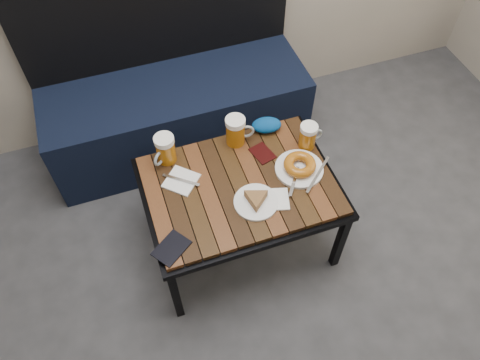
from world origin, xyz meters
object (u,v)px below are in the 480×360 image
object	(u,v)px
cafe_table	(240,190)
passport_navy	(171,248)
beer_mug_left	(165,149)
passport_burgundy	(262,153)
knit_pouch	(267,125)
bench	(176,106)
plate_bagel	(300,167)
beer_mug_right	(308,136)
beer_mug_centre	(236,131)
plate_pie	(256,200)

from	to	relation	value
cafe_table	passport_navy	world-z (taller)	passport_navy
beer_mug_left	passport_burgundy	bearing A→B (deg)	124.68
passport_burgundy	knit_pouch	bearing A→B (deg)	46.89
cafe_table	bench	bearing A→B (deg)	98.31
bench	plate_bagel	distance (m)	0.89
beer_mug_left	plate_bagel	size ratio (longest dim) A/B	0.55
beer_mug_right	plate_bagel	world-z (taller)	beer_mug_right
bench	beer_mug_centre	bearing A→B (deg)	-71.52
cafe_table	beer_mug_right	distance (m)	0.39
plate_pie	passport_burgundy	distance (m)	0.27
beer_mug_centre	knit_pouch	world-z (taller)	beer_mug_centre
beer_mug_left	plate_bagel	world-z (taller)	beer_mug_left
beer_mug_centre	beer_mug_left	bearing A→B (deg)	-169.82
passport_navy	knit_pouch	size ratio (longest dim) A/B	0.99
beer_mug_centre	plate_bagel	distance (m)	0.33
plate_pie	passport_navy	distance (m)	0.40
passport_navy	plate_bagel	bearing A→B (deg)	72.07
bench	passport_navy	world-z (taller)	bench
beer_mug_centre	cafe_table	bearing A→B (deg)	-94.92
plate_bagel	plate_pie	bearing A→B (deg)	-157.14
bench	beer_mug_centre	xyz separation A→B (m)	(0.17, -0.52, 0.27)
beer_mug_right	passport_navy	distance (m)	0.79
beer_mug_centre	plate_bagel	world-z (taller)	beer_mug_centre
cafe_table	beer_mug_left	size ratio (longest dim) A/B	5.90
passport_navy	cafe_table	bearing A→B (deg)	85.13
plate_bagel	passport_navy	world-z (taller)	plate_bagel
beer_mug_left	beer_mug_centre	size ratio (longest dim) A/B	0.98
plate_pie	beer_mug_centre	bearing A→B (deg)	84.60
beer_mug_left	beer_mug_right	xyz separation A→B (m)	(0.63, -0.13, -0.01)
beer_mug_left	passport_burgundy	xyz separation A→B (m)	(0.42, -0.11, -0.07)
beer_mug_left	beer_mug_right	world-z (taller)	beer_mug_left
cafe_table	passport_navy	distance (m)	0.42
cafe_table	knit_pouch	size ratio (longest dim) A/B	6.03
bench	passport_burgundy	distance (m)	0.71
beer_mug_right	passport_burgundy	distance (m)	0.22
plate_bagel	knit_pouch	size ratio (longest dim) A/B	1.85
beer_mug_centre	plate_pie	size ratio (longest dim) A/B	0.78
passport_burgundy	plate_bagel	bearing A→B (deg)	-64.87
passport_navy	knit_pouch	xyz separation A→B (m)	(0.58, 0.47, 0.03)
beer_mug_right	passport_burgundy	bearing A→B (deg)	170.06
beer_mug_centre	knit_pouch	distance (m)	0.17
plate_bagel	beer_mug_centre	bearing A→B (deg)	129.87
cafe_table	passport_burgundy	size ratio (longest dim) A/B	7.52
bench	cafe_table	xyz separation A→B (m)	(0.11, -0.75, 0.16)
beer_mug_right	knit_pouch	world-z (taller)	beer_mug_right
passport_burgundy	knit_pouch	world-z (taller)	knit_pouch
beer_mug_centre	passport_navy	xyz separation A→B (m)	(-0.42, -0.44, -0.07)
passport_navy	passport_burgundy	distance (m)	0.61
cafe_table	plate_pie	bearing A→B (deg)	-75.45
beer_mug_centre	knit_pouch	bearing A→B (deg)	18.82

